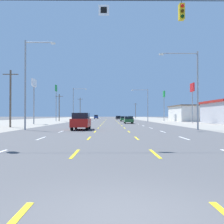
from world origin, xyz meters
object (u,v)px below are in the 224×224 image
pole_sign_right_row_2 (164,98)px  streetlight_left_row_0 (28,79)px  pole_sign_right_row_1 (192,92)px  suv_inner_left_nearest (81,121)px  pole_sign_left_row_1 (34,89)px  hatchback_inner_right_farther (117,117)px  streetlight_left_row_1 (75,102)px  sedan_inner_right_mid (124,119)px  sedan_inner_right_near (128,120)px  suv_far_left_farthest (96,117)px  streetlight_right_row_0 (193,83)px  pole_sign_left_row_2 (56,94)px  sedan_far_right_midfar (130,118)px  hatchback_inner_right_far (119,118)px  streetlight_right_row_1 (146,102)px

pole_sign_right_row_2 → streetlight_left_row_0: streetlight_left_row_0 is taller
pole_sign_right_row_1 → streetlight_left_row_0: 36.95m
suv_inner_left_nearest → pole_sign_left_row_1: size_ratio=0.56×
hatchback_inner_right_farther → streetlight_left_row_1: bearing=-103.6°
sedan_inner_right_mid → pole_sign_right_row_2: bearing=17.8°
sedan_inner_right_near → suv_far_left_farthest: 77.49m
streetlight_right_row_0 → pole_sign_right_row_1: bearing=72.0°
pole_sign_left_row_1 → pole_sign_left_row_2: 26.94m
sedan_far_right_midfar → streetlight_left_row_1: (-16.78, -19.49, 4.55)m
sedan_far_right_midfar → pole_sign_left_row_1: (-21.82, -39.53, 6.00)m
streetlight_left_row_0 → suv_far_left_farthest: bearing=88.5°
hatchback_inner_right_far → pole_sign_left_row_1: (-18.21, -53.06, 5.98)m
hatchback_inner_right_far → sedan_far_right_midfar: bearing=-75.1°
sedan_inner_right_mid → pole_sign_right_row_1: bearing=-50.8°
suv_inner_left_nearest → pole_sign_left_row_1: 22.66m
sedan_far_right_midfar → hatchback_inner_right_far: size_ratio=1.15×
sedan_far_right_midfar → pole_sign_left_row_1: size_ratio=0.52×
suv_inner_left_nearest → sedan_inner_right_mid: 42.30m
pole_sign_left_row_2 → streetlight_right_row_1: bearing=-14.8°
pole_sign_left_row_1 → streetlight_right_row_0: (24.45, -18.93, -1.30)m
sedan_inner_right_mid → streetlight_left_row_0: streetlight_left_row_0 is taller
sedan_far_right_midfar → streetlight_right_row_1: streetlight_right_row_1 is taller
sedan_far_right_midfar → streetlight_right_row_0: size_ratio=0.49×
suv_inner_left_nearest → streetlight_right_row_0: 13.95m
hatchback_inner_right_far → suv_far_left_farthest: (-10.60, 27.83, 0.24)m
suv_far_left_farthest → pole_sign_left_row_2: 55.23m
sedan_inner_right_near → streetlight_left_row_1: 21.30m
hatchback_inner_right_farther → streetlight_right_row_0: bearing=-86.3°
sedan_inner_right_mid → pole_sign_left_row_2: pole_sign_left_row_2 is taller
streetlight_left_row_0 → streetlight_right_row_1: (19.47, 38.96, -0.72)m
streetlight_left_row_1 → hatchback_inner_right_farther: bearing=76.4°
pole_sign_left_row_2 → sedan_far_right_midfar: bearing=28.5°
pole_sign_left_row_2 → pole_sign_left_row_1: bearing=-86.9°
hatchback_inner_right_farther → suv_far_left_farthest: (-10.76, 5.67, 0.24)m
suv_inner_left_nearest → pole_sign_left_row_2: size_ratio=0.45×
streetlight_right_row_0 → streetlight_left_row_0: bearing=180.0°
streetlight_left_row_1 → sedan_far_right_midfar: bearing=49.3°
sedan_far_right_midfar → sedan_inner_right_mid: bearing=-101.2°
hatchback_inner_right_farther → suv_far_left_farthest: 12.17m
pole_sign_left_row_1 → streetlight_left_row_1: (5.04, 20.03, -1.45)m
streetlight_left_row_1 → streetlight_right_row_1: streetlight_left_row_1 is taller
sedan_far_right_midfar → streetlight_right_row_0: bearing=-87.4°
pole_sign_left_row_1 → streetlight_right_row_1: 31.64m
suv_inner_left_nearest → pole_sign_left_row_1: (-11.22, 18.83, 5.73)m
pole_sign_right_row_2 → streetlight_right_row_0: bearing=-98.0°
pole_sign_left_row_1 → pole_sign_right_row_1: bearing=10.1°
sedan_far_right_midfar → suv_far_left_farthest: 43.74m
pole_sign_left_row_1 → streetlight_right_row_0: streetlight_right_row_0 is taller
suv_inner_left_nearest → streetlight_right_row_0: (13.23, -0.10, 4.43)m
pole_sign_left_row_1 → pole_sign_left_row_2: size_ratio=0.81×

